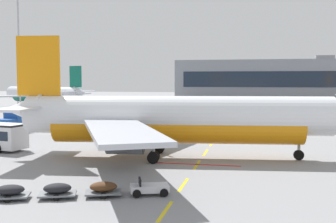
{
  "coord_description": "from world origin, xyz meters",
  "views": [
    {
      "loc": [
        23.16,
        -15.6,
        7.8
      ],
      "look_at": [
        13.1,
        32.09,
        4.07
      ],
      "focal_mm": 44.51,
      "sensor_mm": 36.0,
      "label": 1
    }
  ],
  "objects_px": {
    "airliner_far_right": "(44,94)",
    "baggage_train": "(81,189)",
    "fuel_service_truck": "(76,123)",
    "catering_truck": "(17,121)",
    "airliner_foreground": "(171,119)",
    "apron_light_mast_near": "(19,40)"
  },
  "relations": [
    {
      "from": "catering_truck",
      "to": "baggage_train",
      "type": "bearing_deg",
      "value": -52.38
    },
    {
      "from": "catering_truck",
      "to": "baggage_train",
      "type": "distance_m",
      "value": 38.78
    },
    {
      "from": "airliner_far_right",
      "to": "baggage_train",
      "type": "bearing_deg",
      "value": -60.15
    },
    {
      "from": "airliner_far_right",
      "to": "fuel_service_truck",
      "type": "relative_size",
      "value": 4.45
    },
    {
      "from": "airliner_far_right",
      "to": "apron_light_mast_near",
      "type": "xyz_separation_m",
      "value": [
        8.13,
        -25.52,
        12.74
      ]
    },
    {
      "from": "airliner_foreground",
      "to": "fuel_service_truck",
      "type": "relative_size",
      "value": 4.88
    },
    {
      "from": "airliner_far_right",
      "to": "catering_truck",
      "type": "xyz_separation_m",
      "value": [
        23.7,
        -51.84,
        -2.06
      ]
    },
    {
      "from": "airliner_far_right",
      "to": "fuel_service_truck",
      "type": "xyz_separation_m",
      "value": [
        33.86,
        -53.34,
        -2.06
      ]
    },
    {
      "from": "baggage_train",
      "to": "catering_truck",
      "type": "bearing_deg",
      "value": 127.62
    },
    {
      "from": "fuel_service_truck",
      "to": "apron_light_mast_near",
      "type": "distance_m",
      "value": 40.68
    },
    {
      "from": "airliner_foreground",
      "to": "baggage_train",
      "type": "bearing_deg",
      "value": -101.69
    },
    {
      "from": "airliner_far_right",
      "to": "baggage_train",
      "type": "xyz_separation_m",
      "value": [
        47.37,
        -82.54,
        -3.17
      ]
    },
    {
      "from": "airliner_foreground",
      "to": "airliner_far_right",
      "type": "relative_size",
      "value": 1.1
    },
    {
      "from": "baggage_train",
      "to": "fuel_service_truck",
      "type": "bearing_deg",
      "value": 114.81
    },
    {
      "from": "airliner_foreground",
      "to": "baggage_train",
      "type": "relative_size",
      "value": 3.05
    },
    {
      "from": "baggage_train",
      "to": "apron_light_mast_near",
      "type": "xyz_separation_m",
      "value": [
        -39.23,
        57.03,
        15.9
      ]
    },
    {
      "from": "baggage_train",
      "to": "apron_light_mast_near",
      "type": "distance_m",
      "value": 71.02
    },
    {
      "from": "catering_truck",
      "to": "airliner_foreground",
      "type": "bearing_deg",
      "value": -30.72
    },
    {
      "from": "airliner_foreground",
      "to": "baggage_train",
      "type": "height_order",
      "value": "airliner_foreground"
    },
    {
      "from": "airliner_foreground",
      "to": "fuel_service_truck",
      "type": "xyz_separation_m",
      "value": [
        -16.57,
        14.39,
        -2.3
      ]
    },
    {
      "from": "fuel_service_truck",
      "to": "apron_light_mast_near",
      "type": "bearing_deg",
      "value": 132.76
    },
    {
      "from": "catering_truck",
      "to": "apron_light_mast_near",
      "type": "height_order",
      "value": "apron_light_mast_near"
    }
  ]
}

